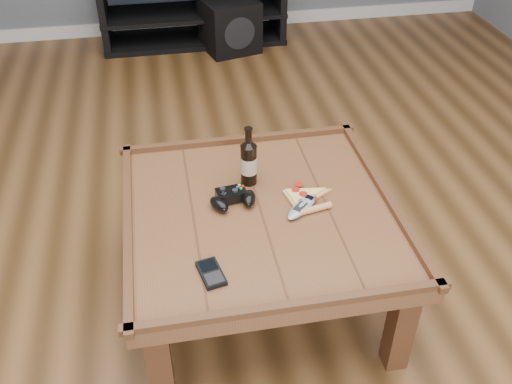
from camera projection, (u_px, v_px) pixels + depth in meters
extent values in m
plane|color=#422913|center=(260.00, 294.00, 2.39)|extent=(6.00, 6.00, 0.00)
cube|color=silver|center=(192.00, 24.00, 4.70)|extent=(5.00, 0.02, 0.10)
cube|color=brown|center=(261.00, 217.00, 2.13)|extent=(1.00, 1.00, 0.06)
cube|color=#442912|center=(160.00, 364.00, 1.88)|extent=(0.08, 0.08, 0.39)
cube|color=#442912|center=(400.00, 327.00, 2.00)|extent=(0.08, 0.08, 0.39)
cube|color=#442912|center=(150.00, 207.00, 2.54)|extent=(0.08, 0.08, 0.39)
cube|color=#442912|center=(332.00, 187.00, 2.66)|extent=(0.08, 0.08, 0.39)
cube|color=#442912|center=(240.00, 139.00, 2.49)|extent=(1.03, 0.03, 0.03)
cube|color=#442912|center=(291.00, 306.00, 1.73)|extent=(1.03, 0.03, 0.03)
cube|color=#442912|center=(385.00, 193.00, 2.18)|extent=(0.03, 1.03, 0.03)
cube|color=#442912|center=(128.00, 223.00, 2.04)|extent=(0.03, 1.03, 0.03)
cube|color=black|center=(193.00, 12.00, 4.40)|extent=(1.40, 0.45, 0.03)
cube|color=black|center=(195.00, 38.00, 4.53)|extent=(1.40, 0.45, 0.04)
cube|color=black|center=(104.00, 16.00, 4.29)|extent=(0.05, 0.44, 0.50)
cube|color=black|center=(278.00, 4.00, 4.49)|extent=(0.05, 0.44, 0.50)
cylinder|color=black|center=(249.00, 165.00, 2.20)|extent=(0.06, 0.06, 0.17)
cone|color=black|center=(249.00, 143.00, 2.14)|extent=(0.06, 0.06, 0.03)
cylinder|color=black|center=(248.00, 136.00, 2.13)|extent=(0.03, 0.03, 0.06)
cylinder|color=black|center=(248.00, 129.00, 2.11)|extent=(0.03, 0.03, 0.01)
cylinder|color=tan|center=(249.00, 165.00, 2.20)|extent=(0.06, 0.06, 0.07)
cube|color=black|center=(231.00, 194.00, 2.15)|extent=(0.12, 0.08, 0.04)
ellipsoid|color=black|center=(219.00, 204.00, 2.11)|extent=(0.09, 0.11, 0.04)
ellipsoid|color=black|center=(249.00, 198.00, 2.13)|extent=(0.07, 0.10, 0.04)
cylinder|color=black|center=(222.00, 189.00, 2.14)|extent=(0.02, 0.02, 0.01)
cylinder|color=black|center=(235.00, 191.00, 2.13)|extent=(0.02, 0.02, 0.01)
cylinder|color=yellow|center=(239.00, 185.00, 2.16)|extent=(0.01, 0.01, 0.01)
cylinder|color=red|center=(243.00, 186.00, 2.15)|extent=(0.01, 0.01, 0.01)
cylinder|color=#0C33CC|center=(237.00, 187.00, 2.15)|extent=(0.01, 0.01, 0.01)
cylinder|color=#0C9919|center=(241.00, 188.00, 2.14)|extent=(0.01, 0.01, 0.01)
cylinder|color=tan|center=(314.00, 209.00, 2.10)|extent=(0.14, 0.05, 0.02)
cylinder|color=#AC1616|center=(303.00, 201.00, 2.13)|extent=(0.03, 0.03, 0.00)
cylinder|color=#AC1616|center=(313.00, 198.00, 2.14)|extent=(0.03, 0.03, 0.00)
cylinder|color=#AC1616|center=(303.00, 194.00, 2.16)|extent=(0.03, 0.03, 0.00)
cylinder|color=#AC1616|center=(296.00, 190.00, 2.19)|extent=(0.03, 0.03, 0.00)
cylinder|color=#AC1616|center=(299.00, 184.00, 2.21)|extent=(0.03, 0.03, 0.00)
cube|color=black|center=(211.00, 273.00, 1.84)|extent=(0.09, 0.14, 0.02)
cube|color=black|center=(208.00, 265.00, 1.86)|extent=(0.06, 0.06, 0.00)
cube|color=black|center=(214.00, 278.00, 1.82)|extent=(0.07, 0.06, 0.00)
ellipsoid|color=#92969E|center=(302.00, 207.00, 2.11)|extent=(0.17, 0.17, 0.03)
cube|color=black|center=(310.00, 197.00, 2.14)|extent=(0.04, 0.04, 0.00)
cube|color=black|center=(300.00, 206.00, 2.09)|extent=(0.06, 0.06, 0.00)
cube|color=black|center=(229.00, 25.00, 4.30)|extent=(0.47, 0.47, 0.38)
cylinder|color=black|center=(240.00, 33.00, 4.16)|extent=(0.23, 0.07, 0.24)
cube|color=slate|center=(221.00, 44.00, 4.47)|extent=(0.15, 0.21, 0.02)
cube|color=white|center=(220.00, 29.00, 4.40)|extent=(0.09, 0.17, 0.22)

